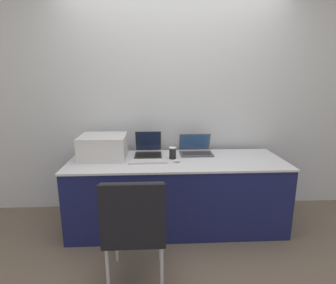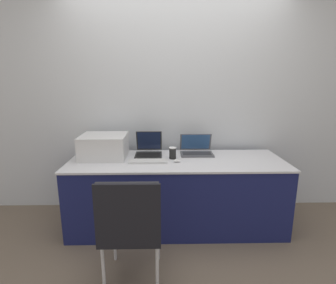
# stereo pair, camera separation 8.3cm
# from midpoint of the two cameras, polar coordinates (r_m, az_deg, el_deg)

# --- Properties ---
(ground_plane) EXTENTS (14.00, 14.00, 0.00)m
(ground_plane) POSITION_cam_midpoint_polar(r_m,az_deg,el_deg) (2.71, 1.58, -21.30)
(ground_plane) COLOR #6B5B4C
(wall_back) EXTENTS (8.00, 0.05, 2.60)m
(wall_back) POSITION_cam_midpoint_polar(r_m,az_deg,el_deg) (3.10, 0.46, 8.92)
(wall_back) COLOR silver
(wall_back) RESTS_ON ground_plane
(table) EXTENTS (2.21, 0.76, 0.74)m
(table) POSITION_cam_midpoint_polar(r_m,az_deg,el_deg) (2.85, 1.03, -10.92)
(table) COLOR #191E51
(table) RESTS_ON ground_plane
(printer) EXTENTS (0.47, 0.42, 0.24)m
(printer) POSITION_cam_midpoint_polar(r_m,az_deg,el_deg) (2.84, -14.71, -0.81)
(printer) COLOR silver
(printer) RESTS_ON table
(laptop_left) EXTENTS (0.29, 0.35, 0.25)m
(laptop_left) POSITION_cam_midpoint_polar(r_m,az_deg,el_deg) (2.89, -5.15, -1.75)
(laptop_left) COLOR black
(laptop_left) RESTS_ON table
(laptop_right) EXTENTS (0.35, 0.29, 0.21)m
(laptop_right) POSITION_cam_midpoint_polar(r_m,az_deg,el_deg) (2.94, 5.25, -1.61)
(laptop_right) COLOR #4C4C51
(laptop_right) RESTS_ON table
(external_keyboard) EXTENTS (0.39, 0.13, 0.02)m
(external_keyboard) POSITION_cam_midpoint_polar(r_m,az_deg,el_deg) (2.64, -5.19, -4.24)
(external_keyboard) COLOR silver
(external_keyboard) RESTS_ON table
(coffee_cup) EXTENTS (0.07, 0.07, 0.12)m
(coffee_cup) POSITION_cam_midpoint_polar(r_m,az_deg,el_deg) (2.74, 0.15, -2.40)
(coffee_cup) COLOR black
(coffee_cup) RESTS_ON table
(mouse) EXTENTS (0.07, 0.05, 0.03)m
(mouse) POSITION_cam_midpoint_polar(r_m,az_deg,el_deg) (2.62, 1.09, -4.12)
(mouse) COLOR silver
(mouse) RESTS_ON table
(chair) EXTENTS (0.43, 0.48, 0.90)m
(chair) POSITION_cam_midpoint_polar(r_m,az_deg,el_deg) (1.95, -8.57, -16.92)
(chair) COLOR black
(chair) RESTS_ON ground_plane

